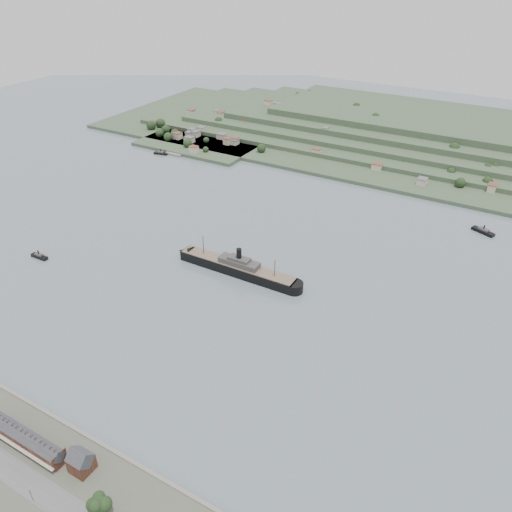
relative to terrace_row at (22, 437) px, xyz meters
The scene contains 10 objects.
ground 168.46m from the terrace_row, 86.59° to the left, with size 1400.00×1400.00×0.00m, color slate.
near_shore 22.02m from the terrace_row, 61.90° to the right, with size 220.00×80.00×2.60m.
terrace_row is the anchor object (origin of this frame).
gabled_building 37.74m from the terrace_row, ahead, with size 10.40×10.18×14.09m.
far_peninsula 562.42m from the terrace_row, 86.14° to the left, with size 760.00×309.00×30.00m.
steamship 189.55m from the terrace_row, 87.86° to the left, with size 112.79×13.78×27.08m.
tugboat 191.01m from the terrace_row, 138.25° to the left, with size 16.00×4.62×7.16m.
ferry_west 423.15m from the terrace_row, 119.93° to the left, with size 18.19×8.68×6.58m.
ferry_east 391.21m from the terrace_row, 64.91° to the left, with size 21.00×13.51×7.67m.
fig_tree 62.22m from the terrace_row, ahead, with size 11.02×9.54×12.30m.
Camera 1 is at (175.23, -252.61, 216.69)m, focal length 35.00 mm.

